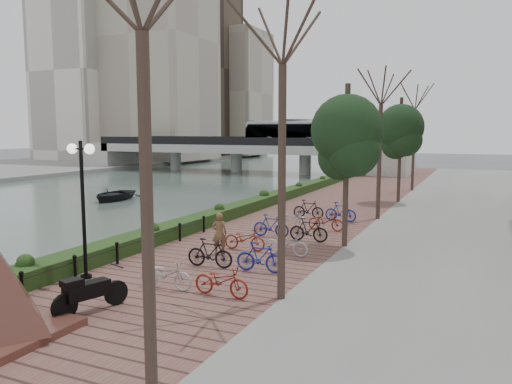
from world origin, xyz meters
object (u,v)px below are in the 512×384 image
Objects in this scene: motorcycle at (91,291)px; boat at (113,195)px; lamppost at (82,179)px; pedestrian at (219,233)px.

boat is (-15.85, 19.47, -0.61)m from motorcycle.
lamppost is at bearing -57.27° from boat.
lamppost is 4.15m from motorcycle.
lamppost reaches higher than pedestrian.
motorcycle is 25.11m from boat.
boat is (-15.91, 12.70, -0.84)m from pedestrian.
motorcycle is 0.43× the size of boat.
pedestrian reaches higher than motorcycle.
motorcycle is at bearing -44.34° from lamppost.
lamppost reaches higher than motorcycle.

